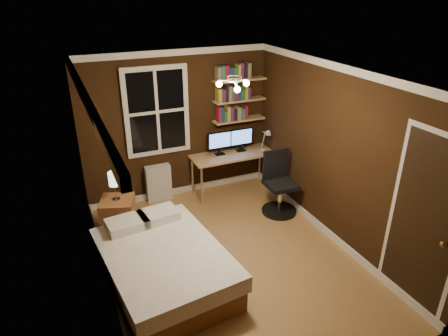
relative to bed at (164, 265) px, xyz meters
name	(u,v)px	position (x,y,z in m)	size (l,w,h in m)	color
floor	(229,258)	(0.94, 0.12, -0.27)	(4.20, 4.20, 0.00)	olive
wall_back	(178,126)	(0.94, 2.22, 0.98)	(3.20, 0.04, 2.50)	black
wall_left	(96,202)	(-0.66, 0.12, 0.98)	(0.04, 4.20, 2.50)	black
wall_right	(335,156)	(2.54, 0.12, 0.98)	(0.04, 4.20, 2.50)	black
ceiling	(231,75)	(0.94, 0.12, 2.23)	(3.20, 4.20, 0.02)	white
window	(157,111)	(0.59, 2.19, 1.28)	(1.06, 0.06, 1.46)	silver
door	(422,226)	(2.53, -1.43, 0.76)	(0.03, 0.82, 2.05)	black
door_knob	(443,244)	(2.49, -1.73, 0.73)	(0.06, 0.06, 0.06)	#B97C33
ceiling_fixture	(234,86)	(0.94, 0.02, 2.13)	(0.44, 0.44, 0.18)	beige
bookshelf_lower	(239,120)	(2.02, 2.10, 0.98)	(0.92, 0.22, 0.03)	tan
books_row_lower	(239,113)	(2.02, 2.10, 1.11)	(0.54, 0.16, 0.23)	maroon
bookshelf_middle	(239,100)	(2.02, 2.10, 1.33)	(0.92, 0.22, 0.03)	tan
books_row_middle	(239,93)	(2.02, 2.10, 1.46)	(0.60, 0.16, 0.23)	navy
bookshelf_upper	(240,80)	(2.02, 2.10, 1.68)	(0.92, 0.22, 0.03)	tan
books_row_upper	(240,72)	(2.02, 2.10, 1.81)	(0.54, 0.16, 0.23)	#2A622F
bed	(164,265)	(0.00, 0.00, 0.00)	(1.53, 1.98, 0.63)	brown
nightstand	(119,217)	(-0.31, 1.32, 0.02)	(0.47, 0.47, 0.58)	brown
bedside_lamp	(115,186)	(-0.31, 1.32, 0.53)	(0.15, 0.15, 0.43)	beige
radiator	(159,183)	(0.51, 2.11, 0.05)	(0.42, 0.15, 0.64)	beige
desk	(233,157)	(1.82, 1.93, 0.37)	(1.48, 0.55, 0.70)	tan
monitor_left	(220,143)	(1.61, 2.00, 0.64)	(0.44, 0.12, 0.42)	black
monitor_right	(241,140)	(2.02, 2.00, 0.64)	(0.44, 0.12, 0.42)	black
desk_lamp	(266,140)	(2.40, 1.81, 0.65)	(0.14, 0.32, 0.44)	silver
office_chair	(279,190)	(2.19, 0.95, 0.12)	(0.56, 0.56, 1.02)	black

